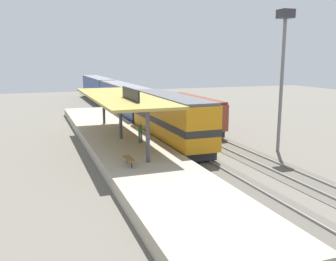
{
  "coord_description": "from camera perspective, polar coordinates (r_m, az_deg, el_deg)",
  "views": [
    {
      "loc": [
        -11.68,
        -31.13,
        7.82
      ],
      "look_at": [
        -1.38,
        -3.21,
        2.0
      ],
      "focal_mm": 39.37,
      "sensor_mm": 36.0,
      "label": 1
    }
  ],
  "objects": [
    {
      "name": "ground_plane",
      "position": [
        34.89,
        3.39,
        -1.91
      ],
      "size": [
        120.0,
        120.0,
        0.0
      ],
      "primitive_type": "plane",
      "color": "#666056"
    },
    {
      "name": "track_far",
      "position": [
        35.99,
        7.19,
        -1.52
      ],
      "size": [
        3.2,
        110.0,
        0.16
      ],
      "color": "#565249",
      "rests_on": "ground"
    },
    {
      "name": "platform",
      "position": [
        32.77,
        -7.25,
        -2.02
      ],
      "size": [
        6.0,
        44.0,
        0.9
      ],
      "primitive_type": "cube",
      "color": "#A89E89",
      "rests_on": "ground"
    },
    {
      "name": "platform_bench",
      "position": [
        24.38,
        -6.05,
        -4.4
      ],
      "size": [
        0.44,
        1.7,
        0.5
      ],
      "color": "#333338",
      "rests_on": "platform"
    },
    {
      "name": "freight_car",
      "position": [
        40.79,
        3.51,
        2.8
      ],
      "size": [
        2.8,
        12.0,
        3.54
      ],
      "color": "#28282D",
      "rests_on": "track_far"
    },
    {
      "name": "person_waiting",
      "position": [
        30.65,
        -4.31,
        -0.19
      ],
      "size": [
        0.34,
        0.34,
        1.71
      ],
      "color": "#4C4C51",
      "rests_on": "platform"
    },
    {
      "name": "track_near",
      "position": [
        34.15,
        0.31,
        -2.12
      ],
      "size": [
        3.2,
        110.0,
        0.16
      ],
      "color": "#565249",
      "rests_on": "ground"
    },
    {
      "name": "station_canopy",
      "position": [
        32.01,
        -7.39,
        5.08
      ],
      "size": [
        5.2,
        18.0,
        4.7
      ],
      "color": "#47474C",
      "rests_on": "platform"
    },
    {
      "name": "passenger_carriage_rear",
      "position": [
        71.11,
        -10.8,
        6.43
      ],
      "size": [
        2.9,
        20.0,
        4.24
      ],
      "color": "#28282D",
      "rests_on": "track_near"
    },
    {
      "name": "passenger_carriage_front",
      "position": [
        50.8,
        -6.86,
        4.77
      ],
      "size": [
        2.9,
        20.0,
        4.24
      ],
      "color": "#28282D",
      "rests_on": "track_near"
    },
    {
      "name": "locomotive",
      "position": [
        33.68,
        0.32,
        1.82
      ],
      "size": [
        2.93,
        14.43,
        4.44
      ],
      "color": "#28282D",
      "rests_on": "track_near"
    },
    {
      "name": "light_mast",
      "position": [
        32.14,
        17.44,
        11.6
      ],
      "size": [
        1.1,
        1.1,
        11.7
      ],
      "color": "slate",
      "rests_on": "ground"
    }
  ]
}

